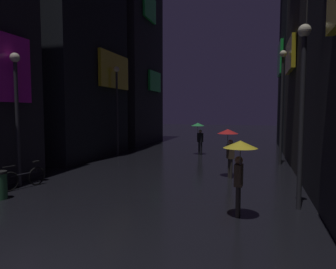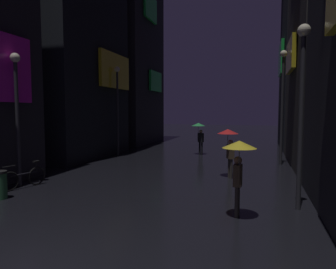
{
  "view_description": "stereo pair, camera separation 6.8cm",
  "coord_description": "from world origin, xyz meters",
  "px_view_note": "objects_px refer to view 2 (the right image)",
  "views": [
    {
      "loc": [
        3.78,
        -3.94,
        2.9
      ],
      "look_at": [
        0.0,
        8.69,
        1.87
      ],
      "focal_mm": 32.0,
      "sensor_mm": 36.0,
      "label": 1
    },
    {
      "loc": [
        3.84,
        -3.92,
        2.9
      ],
      "look_at": [
        0.0,
        8.69,
        1.87
      ],
      "focal_mm": 32.0,
      "sensor_mm": 36.0,
      "label": 2
    }
  ],
  "objects_px": {
    "pedestrian_near_crossing_yellow": "(239,157)",
    "streetlamp_right_near": "(302,95)",
    "pedestrian_midstreet_left_red": "(229,140)",
    "streetlamp_left_far": "(117,101)",
    "pedestrian_midstreet_centre_green": "(199,130)",
    "streetlamp_right_far": "(282,95)",
    "bicycle_parked_at_storefront": "(24,178)",
    "trash_bin": "(0,185)",
    "streetlamp_left_near": "(17,103)"
  },
  "relations": [
    {
      "from": "pedestrian_midstreet_left_red",
      "to": "streetlamp_right_near",
      "type": "distance_m",
      "value": 4.74
    },
    {
      "from": "streetlamp_left_near",
      "to": "streetlamp_right_far",
      "type": "height_order",
      "value": "streetlamp_right_far"
    },
    {
      "from": "pedestrian_midstreet_left_red",
      "to": "pedestrian_midstreet_centre_green",
      "type": "xyz_separation_m",
      "value": [
        -2.55,
        6.42,
        0.0
      ]
    },
    {
      "from": "pedestrian_near_crossing_yellow",
      "to": "bicycle_parked_at_storefront",
      "type": "relative_size",
      "value": 1.2
    },
    {
      "from": "pedestrian_midstreet_left_red",
      "to": "trash_bin",
      "type": "bearing_deg",
      "value": -141.75
    },
    {
      "from": "bicycle_parked_at_storefront",
      "to": "pedestrian_midstreet_centre_green",
      "type": "bearing_deg",
      "value": 66.06
    },
    {
      "from": "pedestrian_midstreet_left_red",
      "to": "streetlamp_right_far",
      "type": "distance_m",
      "value": 5.11
    },
    {
      "from": "bicycle_parked_at_storefront",
      "to": "streetlamp_left_near",
      "type": "xyz_separation_m",
      "value": [
        -0.4,
        0.21,
        2.82
      ]
    },
    {
      "from": "pedestrian_midstreet_left_red",
      "to": "pedestrian_midstreet_centre_green",
      "type": "distance_m",
      "value": 6.91
    },
    {
      "from": "streetlamp_left_far",
      "to": "trash_bin",
      "type": "distance_m",
      "value": 10.57
    },
    {
      "from": "pedestrian_midstreet_left_red",
      "to": "streetlamp_left_near",
      "type": "relative_size",
      "value": 0.42
    },
    {
      "from": "streetlamp_left_far",
      "to": "streetlamp_right_far",
      "type": "relative_size",
      "value": 0.95
    },
    {
      "from": "streetlamp_left_near",
      "to": "streetlamp_right_far",
      "type": "xyz_separation_m",
      "value": [
        10.0,
        7.84,
        0.55
      ]
    },
    {
      "from": "streetlamp_right_far",
      "to": "pedestrian_midstreet_left_red",
      "type": "bearing_deg",
      "value": -121.01
    },
    {
      "from": "streetlamp_left_far",
      "to": "streetlamp_right_far",
      "type": "height_order",
      "value": "streetlamp_right_far"
    },
    {
      "from": "pedestrian_near_crossing_yellow",
      "to": "streetlamp_right_near",
      "type": "distance_m",
      "value": 2.68
    },
    {
      "from": "pedestrian_midstreet_centre_green",
      "to": "streetlamp_right_far",
      "type": "distance_m",
      "value": 5.89
    },
    {
      "from": "streetlamp_right_near",
      "to": "trash_bin",
      "type": "distance_m",
      "value": 9.89
    },
    {
      "from": "streetlamp_left_far",
      "to": "trash_bin",
      "type": "bearing_deg",
      "value": -86.02
    },
    {
      "from": "streetlamp_left_far",
      "to": "pedestrian_midstreet_centre_green",
      "type": "bearing_deg",
      "value": 19.46
    },
    {
      "from": "pedestrian_near_crossing_yellow",
      "to": "pedestrian_midstreet_centre_green",
      "type": "distance_m",
      "value": 11.86
    },
    {
      "from": "streetlamp_left_far",
      "to": "pedestrian_near_crossing_yellow",
      "type": "bearing_deg",
      "value": -49.01
    },
    {
      "from": "pedestrian_near_crossing_yellow",
      "to": "streetlamp_right_near",
      "type": "relative_size",
      "value": 0.4
    },
    {
      "from": "pedestrian_midstreet_left_red",
      "to": "pedestrian_midstreet_centre_green",
      "type": "height_order",
      "value": "same"
    },
    {
      "from": "pedestrian_near_crossing_yellow",
      "to": "streetlamp_left_near",
      "type": "xyz_separation_m",
      "value": [
        -8.35,
        1.13,
        1.54
      ]
    },
    {
      "from": "streetlamp_left_near",
      "to": "streetlamp_right_near",
      "type": "bearing_deg",
      "value": 0.7
    },
    {
      "from": "pedestrian_midstreet_centre_green",
      "to": "streetlamp_left_far",
      "type": "xyz_separation_m",
      "value": [
        -5.05,
        -1.79,
        1.92
      ]
    },
    {
      "from": "pedestrian_near_crossing_yellow",
      "to": "bicycle_parked_at_storefront",
      "type": "height_order",
      "value": "pedestrian_near_crossing_yellow"
    },
    {
      "from": "streetlamp_right_near",
      "to": "trash_bin",
      "type": "relative_size",
      "value": 5.75
    },
    {
      "from": "bicycle_parked_at_storefront",
      "to": "trash_bin",
      "type": "xyz_separation_m",
      "value": [
        0.3,
        -1.39,
        0.08
      ]
    },
    {
      "from": "pedestrian_midstreet_left_red",
      "to": "streetlamp_right_near",
      "type": "relative_size",
      "value": 0.4
    },
    {
      "from": "pedestrian_near_crossing_yellow",
      "to": "streetlamp_right_far",
      "type": "bearing_deg",
      "value": 79.55
    },
    {
      "from": "pedestrian_midstreet_left_red",
      "to": "bicycle_parked_at_storefront",
      "type": "distance_m",
      "value": 8.36
    },
    {
      "from": "pedestrian_midstreet_left_red",
      "to": "streetlamp_left_far",
      "type": "xyz_separation_m",
      "value": [
        -7.6,
        4.63,
        1.92
      ]
    },
    {
      "from": "bicycle_parked_at_storefront",
      "to": "streetlamp_right_far",
      "type": "relative_size",
      "value": 0.29
    },
    {
      "from": "bicycle_parked_at_storefront",
      "to": "pedestrian_near_crossing_yellow",
      "type": "bearing_deg",
      "value": -6.59
    },
    {
      "from": "streetlamp_left_near",
      "to": "trash_bin",
      "type": "relative_size",
      "value": 5.46
    },
    {
      "from": "streetlamp_left_far",
      "to": "streetlamp_right_far",
      "type": "bearing_deg",
      "value": -3.66
    },
    {
      "from": "streetlamp_right_far",
      "to": "trash_bin",
      "type": "distance_m",
      "value": 13.65
    },
    {
      "from": "pedestrian_near_crossing_yellow",
      "to": "streetlamp_right_far",
      "type": "relative_size",
      "value": 0.35
    },
    {
      "from": "streetlamp_right_near",
      "to": "bicycle_parked_at_storefront",
      "type": "bearing_deg",
      "value": -178.0
    },
    {
      "from": "streetlamp_right_far",
      "to": "trash_bin",
      "type": "relative_size",
      "value": 6.55
    },
    {
      "from": "streetlamp_left_near",
      "to": "streetlamp_left_far",
      "type": "bearing_deg",
      "value": 90.0
    },
    {
      "from": "pedestrian_near_crossing_yellow",
      "to": "streetlamp_left_near",
      "type": "distance_m",
      "value": 8.56
    },
    {
      "from": "streetlamp_left_near",
      "to": "pedestrian_near_crossing_yellow",
      "type": "bearing_deg",
      "value": -7.71
    },
    {
      "from": "pedestrian_near_crossing_yellow",
      "to": "streetlamp_right_far",
      "type": "xyz_separation_m",
      "value": [
        1.65,
        8.97,
        2.09
      ]
    },
    {
      "from": "pedestrian_near_crossing_yellow",
      "to": "bicycle_parked_at_storefront",
      "type": "bearing_deg",
      "value": 173.41
    },
    {
      "from": "streetlamp_left_near",
      "to": "trash_bin",
      "type": "distance_m",
      "value": 3.25
    },
    {
      "from": "pedestrian_near_crossing_yellow",
      "to": "pedestrian_midstreet_left_red",
      "type": "bearing_deg",
      "value": 98.54
    },
    {
      "from": "streetlamp_right_far",
      "to": "streetlamp_right_near",
      "type": "distance_m",
      "value": 7.72
    }
  ]
}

